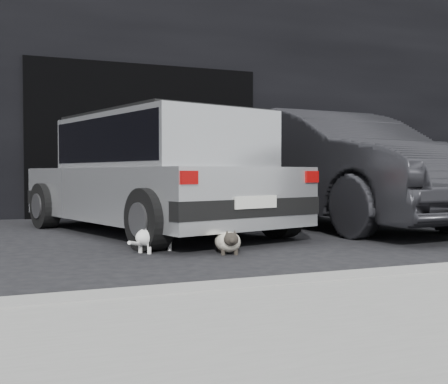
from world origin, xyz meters
name	(u,v)px	position (x,y,z in m)	size (l,w,h in m)	color
ground	(147,247)	(0.00, 0.00, 0.00)	(80.00, 80.00, 0.00)	black
building_facade	(122,87)	(1.00, 6.00, 2.50)	(34.00, 4.00, 5.00)	black
garage_opening	(146,140)	(1.00, 3.99, 1.30)	(4.00, 0.10, 2.60)	black
curb	(398,279)	(1.00, -2.60, 0.06)	(18.00, 0.25, 0.12)	gray
silver_hatchback	(156,169)	(0.41, 1.17, 0.79)	(2.77, 4.27, 1.45)	silver
second_car	(331,168)	(2.95, 1.22, 0.81)	(1.71, 4.90, 1.61)	black
cat_siamese	(228,242)	(0.58, -0.75, 0.11)	(0.35, 0.69, 0.24)	beige
cat_white	(158,235)	(0.01, -0.37, 0.16)	(0.60, 0.46, 0.32)	silver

